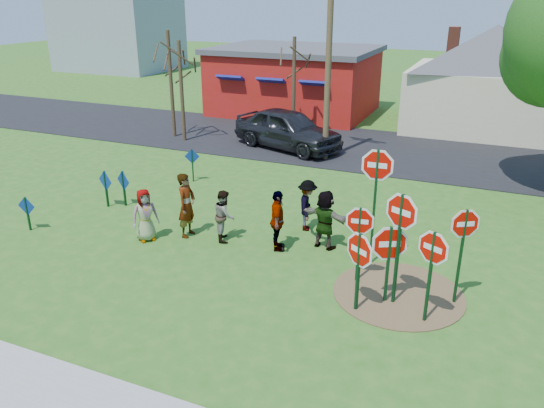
# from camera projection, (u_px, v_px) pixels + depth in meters

# --- Properties ---
(ground) EXTENTS (120.00, 120.00, 0.00)m
(ground) POSITION_uv_depth(u_px,v_px,m) (251.00, 246.00, 15.54)
(ground) COLOR #2C611B
(ground) RESTS_ON ground
(road) EXTENTS (120.00, 7.50, 0.04)m
(road) POSITION_uv_depth(u_px,v_px,m) (353.00, 147.00, 25.35)
(road) COLOR black
(road) RESTS_ON ground
(dirt_patch) EXTENTS (3.20, 3.20, 0.03)m
(dirt_patch) POSITION_uv_depth(u_px,v_px,m) (398.00, 294.00, 13.04)
(dirt_patch) COLOR brown
(dirt_patch) RESTS_ON ground
(red_building) EXTENTS (9.40, 7.69, 3.90)m
(red_building) POSITION_uv_depth(u_px,v_px,m) (295.00, 80.00, 32.18)
(red_building) COLOR #9E1B0F
(red_building) RESTS_ON ground
(cream_house) EXTENTS (9.40, 9.40, 6.50)m
(cream_house) POSITION_uv_depth(u_px,v_px,m) (491.00, 74.00, 27.80)
(cream_house) COLOR beige
(cream_house) RESTS_ON ground
(distant_building) EXTENTS (10.00, 8.00, 8.00)m
(distant_building) POSITION_uv_depth(u_px,v_px,m) (118.00, 26.00, 49.90)
(distant_building) COLOR #8C939E
(distant_building) RESTS_ON ground
(stop_sign_a) EXTENTS (0.94, 0.62, 2.11)m
(stop_sign_a) POSITION_uv_depth(u_px,v_px,m) (359.00, 256.00, 11.87)
(stop_sign_a) COLOR #0F371B
(stop_sign_a) RESTS_ON ground
(stop_sign_b) EXTENTS (1.13, 0.08, 3.38)m
(stop_sign_b) POSITION_uv_depth(u_px,v_px,m) (376.00, 178.00, 13.63)
(stop_sign_b) COLOR #0F371B
(stop_sign_b) RESTS_ON ground
(stop_sign_c) EXTENTS (1.04, 0.50, 2.93)m
(stop_sign_c) POSITION_uv_depth(u_px,v_px,m) (400.00, 224.00, 11.92)
(stop_sign_c) COLOR #0F371B
(stop_sign_c) RESTS_ON ground
(stop_sign_d) EXTENTS (0.81, 0.50, 2.54)m
(stop_sign_d) POSITION_uv_depth(u_px,v_px,m) (464.00, 233.00, 12.00)
(stop_sign_d) COLOR #0F371B
(stop_sign_d) RESTS_ON ground
(stop_sign_e) EXTENTS (1.05, 0.55, 2.11)m
(stop_sign_e) POSITION_uv_depth(u_px,v_px,m) (389.00, 249.00, 12.23)
(stop_sign_e) COLOR #0F371B
(stop_sign_e) RESTS_ON ground
(stop_sign_f) EXTENTS (0.92, 0.47, 2.35)m
(stop_sign_f) POSITION_uv_depth(u_px,v_px,m) (432.00, 255.00, 11.35)
(stop_sign_f) COLOR #0F371B
(stop_sign_f) RESTS_ON ground
(stop_sign_g) EXTENTS (0.96, 0.16, 2.16)m
(stop_sign_g) POSITION_uv_depth(u_px,v_px,m) (359.00, 228.00, 13.08)
(stop_sign_g) COLOR #0F371B
(stop_sign_g) RESTS_ON ground
(blue_diamond_a) EXTENTS (0.61, 0.08, 1.11)m
(blue_diamond_a) POSITION_uv_depth(u_px,v_px,m) (27.00, 210.00, 16.30)
(blue_diamond_a) COLOR #0F371B
(blue_diamond_a) RESTS_ON ground
(blue_diamond_b) EXTENTS (0.69, 0.23, 1.30)m
(blue_diamond_b) POSITION_uv_depth(u_px,v_px,m) (106.00, 185.00, 18.08)
(blue_diamond_b) COLOR #0F371B
(blue_diamond_b) RESTS_ON ground
(blue_diamond_c) EXTENTS (0.68, 0.25, 1.27)m
(blue_diamond_c) POSITION_uv_depth(u_px,v_px,m) (124.00, 184.00, 18.18)
(blue_diamond_c) COLOR #0F371B
(blue_diamond_c) RESTS_ON ground
(blue_diamond_d) EXTENTS (0.57, 0.21, 1.32)m
(blue_diamond_d) POSITION_uv_depth(u_px,v_px,m) (192.00, 161.00, 20.52)
(blue_diamond_d) COLOR #0F371B
(blue_diamond_d) RESTS_ON ground
(person_a) EXTENTS (0.88, 0.93, 1.61)m
(person_a) POSITION_uv_depth(u_px,v_px,m) (145.00, 215.00, 15.61)
(person_a) COLOR #3E4B83
(person_a) RESTS_ON ground
(person_b) EXTENTS (0.50, 0.74, 1.98)m
(person_b) POSITION_uv_depth(u_px,v_px,m) (187.00, 205.00, 15.84)
(person_b) COLOR #247F76
(person_b) RESTS_ON ground
(person_c) EXTENTS (0.87, 0.94, 1.55)m
(person_c) POSITION_uv_depth(u_px,v_px,m) (225.00, 215.00, 15.67)
(person_c) COLOR #936042
(person_c) RESTS_ON ground
(person_d) EXTENTS (0.86, 1.17, 1.62)m
(person_d) POSITION_uv_depth(u_px,v_px,m) (307.00, 205.00, 16.31)
(person_d) COLOR #313135
(person_d) RESTS_ON ground
(person_e) EXTENTS (0.79, 1.14, 1.80)m
(person_e) POSITION_uv_depth(u_px,v_px,m) (277.00, 221.00, 14.98)
(person_e) COLOR #4B2D5B
(person_e) RESTS_ON ground
(person_f) EXTENTS (1.70, 0.86, 1.75)m
(person_f) POSITION_uv_depth(u_px,v_px,m) (325.00, 220.00, 15.13)
(person_f) COLOR #1A5132
(person_f) RESTS_ON ground
(suv) EXTENTS (5.85, 3.83, 1.85)m
(suv) POSITION_uv_depth(u_px,v_px,m) (288.00, 129.00, 24.80)
(suv) COLOR #292A2D
(suv) RESTS_ON road
(utility_pole) EXTENTS (1.99, 0.56, 8.24)m
(utility_pole) POSITION_uv_depth(u_px,v_px,m) (329.00, 59.00, 22.00)
(utility_pole) COLOR #4C3823
(utility_pole) RESTS_ON ground
(bare_tree_west) EXTENTS (1.80, 1.80, 5.24)m
(bare_tree_west) POSITION_uv_depth(u_px,v_px,m) (170.00, 69.00, 26.00)
(bare_tree_west) COLOR #382819
(bare_tree_west) RESTS_ON ground
(bare_tree_east) EXTENTS (1.80, 1.80, 4.92)m
(bare_tree_east) POSITION_uv_depth(u_px,v_px,m) (294.00, 73.00, 26.35)
(bare_tree_east) COLOR #382819
(bare_tree_east) RESTS_ON ground
(bare_tree_mid) EXTENTS (1.80, 1.80, 4.84)m
(bare_tree_mid) POSITION_uv_depth(u_px,v_px,m) (181.00, 77.00, 25.34)
(bare_tree_mid) COLOR #382819
(bare_tree_mid) RESTS_ON ground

